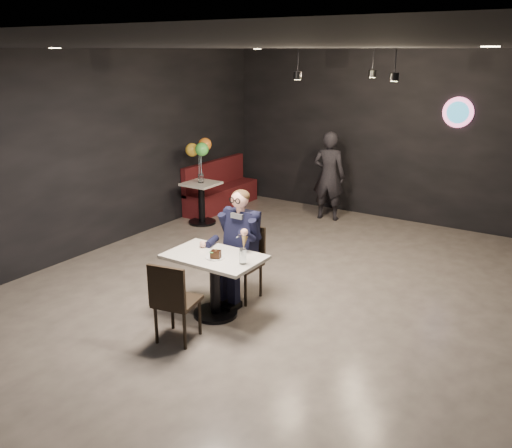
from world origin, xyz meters
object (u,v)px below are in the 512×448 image
Objects in this scene: balloon_vase at (201,178)px; passerby at (329,176)px; sundae_glass at (243,256)px; side_table at (202,204)px; chair_far at (242,264)px; chair_near at (177,300)px; seated_man at (242,244)px; booth_bench at (221,185)px; main_table at (215,285)px.

balloon_vase is 0.09× the size of passerby.
sundae_glass is 4.34m from passerby.
chair_far is at bearing -42.61° from side_table.
chair_far reaches higher than balloon_vase.
chair_near is at bearing -55.07° from balloon_vase.
passerby is at bearing 99.11° from seated_man.
chair_near is 0.57× the size of passerby.
chair_far is at bearing 125.68° from sundae_glass.
booth_bench is at bearing 109.68° from chair_near.
sundae_glass is at bearing -54.32° from seated_man.
chair_far reaches higher than side_table.
chair_far is 6.00× the size of balloon_vase.
sundae_glass is 1.12× the size of balloon_vase.
sundae_glass reaches higher than balloon_vase.
chair_near is 4.90m from passerby.
balloon_vase is (-2.35, 2.17, 0.37)m from chair_far.
main_table is 0.62m from sundae_glass.
seated_man reaches higher than booth_bench.
balloon_vase is at bearing 113.34° from chair_near.
booth_bench is (-2.65, 3.72, 0.09)m from main_table.
chair_far is 4.13m from booth_bench.
balloon_vase is (-2.35, 2.72, 0.45)m from main_table.
seated_man is 2.04× the size of side_table.
side_table is at bearing -73.30° from booth_bench.
booth_bench is at bearing 125.54° from main_table.
passerby is (1.77, 1.48, -0.02)m from balloon_vase.
main_table is 4.57m from booth_bench.
chair_far is at bearing 89.59° from passerby.
booth_bench is (-3.07, 3.75, -0.37)m from sundae_glass.
chair_near is at bearing -58.73° from booth_bench.
seated_man is at bearing -50.02° from booth_bench.
side_table is 4.61× the size of balloon_vase.
booth_bench reaches higher than main_table.
sundae_glass reaches higher than side_table.
balloon_vase is at bearing 0.00° from side_table.
booth_bench is 12.09× the size of balloon_vase.
passerby reaches higher than chair_near.
passerby is (-0.58, 4.19, 0.43)m from main_table.
side_table is at bearing 30.36° from passerby.
chair_far is at bearing 90.00° from main_table.
booth_bench is at bearing 129.98° from chair_far.
chair_far is 3.22m from balloon_vase.
main_table is 0.66m from chair_near.
chair_far is 0.26m from seated_man.
chair_near reaches higher than side_table.
side_table is (0.30, -1.00, -0.11)m from booth_bench.
chair_far reaches higher than main_table.
passerby is at bearing 97.94° from main_table.
sundae_glass is at bearing 93.81° from passerby.
booth_bench reaches higher than chair_near.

